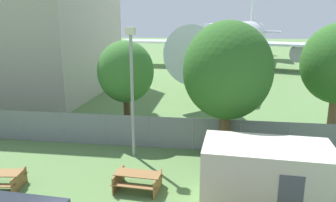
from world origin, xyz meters
The scene contains 8 objects.
perimeter_fence centered at (0.00, 10.17, 0.92)m, with size 56.07×0.07×1.84m.
airplane centered at (6.71, 40.80, 4.33)m, with size 37.16×46.46×13.78m.
portable_cabin centered at (5.72, 5.00, 1.25)m, with size 4.99×2.89×2.49m.
picnic_bench_near_cabin centered at (0.52, 5.42, 0.48)m, with size 2.04×1.53×0.76m.
picnic_bench_open_grass centered at (-5.23, 4.66, 0.47)m, with size 1.77×1.59×0.76m.
tree_left_of_cabin centered at (-1.84, 12.51, 3.93)m, with size 3.49×3.49×5.88m.
tree_far_right centered at (4.26, 9.70, 4.56)m, with size 4.55×4.55×7.09m.
light_mast centered at (-0.53, 8.93, 4.19)m, with size 0.44×0.44×6.73m.
Camera 1 is at (3.62, -6.99, 7.13)m, focal length 35.00 mm.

